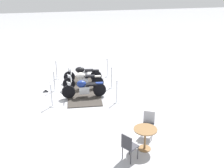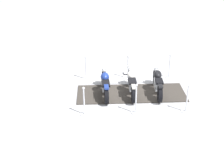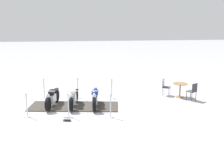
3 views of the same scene
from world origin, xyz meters
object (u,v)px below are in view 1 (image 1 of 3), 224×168
(stanchion_right_mid, at_px, (55,85))
(info_placard, at_px, (46,90))
(stanchion_right_front, at_px, (57,73))
(motorcycle_black, at_px, (82,74))
(cafe_table, at_px, (145,134))
(cafe_chair_near_table, at_px, (129,146))
(motorcycle_navy, at_px, (84,88))
(stanchion_left_mid, at_px, (111,81))
(stanchion_left_front, at_px, (107,71))
(stanchion_left_rear, at_px, (117,96))
(cafe_chair_across_table, at_px, (148,123))
(stanchion_right_rear, at_px, (52,98))
(motorcycle_cream, at_px, (83,80))

(stanchion_right_mid, height_order, info_placard, stanchion_right_mid)
(stanchion_right_front, bearing_deg, motorcycle_black, -36.72)
(cafe_table, distance_m, cafe_chair_near_table, 0.82)
(motorcycle_navy, distance_m, cafe_chair_near_table, 5.13)
(stanchion_left_mid, distance_m, info_placard, 3.38)
(stanchion_left_front, xyz_separation_m, cafe_chair_near_table, (-1.41, -7.71, 0.19))
(motorcycle_black, bearing_deg, stanchion_left_rear, 120.97)
(stanchion_left_mid, distance_m, cafe_chair_across_table, 4.80)
(stanchion_right_mid, distance_m, cafe_table, 6.42)
(stanchion_right_front, distance_m, stanchion_left_rear, 4.66)
(motorcycle_navy, height_order, stanchion_left_front, stanchion_left_front)
(motorcycle_black, height_order, info_placard, motorcycle_black)
(stanchion_left_mid, relative_size, info_placard, 3.39)
(motorcycle_black, relative_size, stanchion_right_mid, 1.94)
(stanchion_right_rear, bearing_deg, motorcycle_cream, 43.42)
(motorcycle_cream, bearing_deg, stanchion_left_rear, 130.29)
(stanchion_left_rear, height_order, cafe_chair_across_table, stanchion_left_rear)
(stanchion_right_front, distance_m, info_placard, 1.87)
(stanchion_left_rear, bearing_deg, motorcycle_cream, 121.35)
(motorcycle_black, bearing_deg, motorcycle_cream, 93.21)
(motorcycle_cream, distance_m, stanchion_right_front, 2.32)
(cafe_chair_near_table, bearing_deg, stanchion_right_mid, 75.54)
(stanchion_left_front, bearing_deg, stanchion_right_mid, -156.50)
(cafe_table, bearing_deg, cafe_chair_across_table, 58.84)
(stanchion_left_rear, xyz_separation_m, info_placard, (-3.07, 2.29, -0.27))
(motorcycle_black, relative_size, stanchion_left_mid, 1.80)
(stanchion_right_front, bearing_deg, stanchion_right_mid, -98.22)
(info_placard, bearing_deg, motorcycle_black, -61.51)
(stanchion_left_mid, distance_m, cafe_table, 5.53)
(motorcycle_cream, distance_m, motorcycle_navy, 1.03)
(motorcycle_black, height_order, stanchion_right_rear, stanchion_right_rear)
(motorcycle_navy, bearing_deg, stanchion_left_rear, 150.39)
(motorcycle_cream, distance_m, stanchion_left_rear, 2.36)
(stanchion_left_rear, xyz_separation_m, cafe_chair_near_table, (-0.89, -4.12, 0.21))
(stanchion_right_rear, distance_m, cafe_chair_near_table, 4.97)
(motorcycle_navy, xyz_separation_m, stanchion_right_rear, (-1.54, -0.57, -0.09))
(stanchion_left_front, distance_m, stanchion_left_mid, 1.81)
(motorcycle_cream, bearing_deg, info_placard, 0.10)
(stanchion_left_front, distance_m, stanchion_right_rear, 4.66)
(stanchion_right_mid, bearing_deg, stanchion_left_front, 23.50)
(stanchion_left_front, bearing_deg, stanchion_right_front, 171.78)
(stanchion_left_rear, height_order, cafe_chair_near_table, stanchion_left_rear)
(stanchion_left_front, bearing_deg, stanchion_left_rear, -98.22)
(motorcycle_navy, height_order, stanchion_right_front, stanchion_right_front)
(stanchion_right_rear, bearing_deg, info_placard, 95.03)
(stanchion_right_front, distance_m, cafe_chair_across_table, 7.49)
(info_placard, bearing_deg, cafe_chair_across_table, -139.75)
(stanchion_right_rear, relative_size, cafe_table, 1.38)
(stanchion_left_mid, xyz_separation_m, stanchion_right_rear, (-3.16, -1.37, 0.02))
(motorcycle_black, bearing_deg, cafe_chair_near_table, 102.92)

